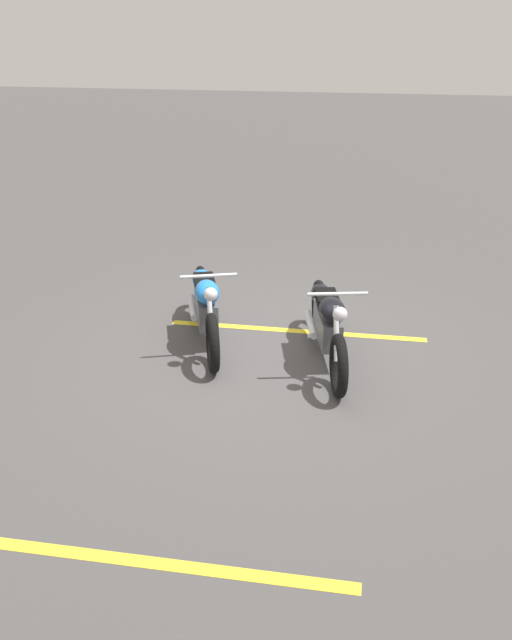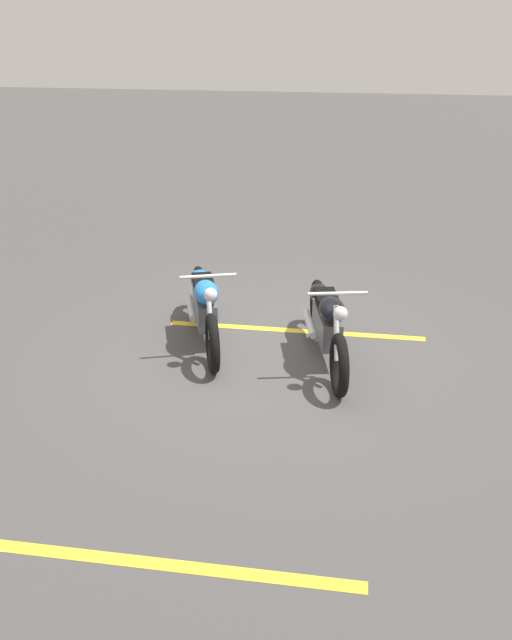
{
  "view_description": "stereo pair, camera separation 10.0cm",
  "coord_description": "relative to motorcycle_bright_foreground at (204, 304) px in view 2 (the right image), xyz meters",
  "views": [
    {
      "loc": [
        7.13,
        1.22,
        3.62
      ],
      "look_at": [
        0.53,
        0.0,
        0.65
      ],
      "focal_mm": 38.66,
      "sensor_mm": 36.0,
      "label": 1
    },
    {
      "loc": [
        7.15,
        1.12,
        3.62
      ],
      "look_at": [
        0.53,
        0.0,
        0.65
      ],
      "focal_mm": 38.66,
      "sensor_mm": 36.0,
      "label": 2
    }
  ],
  "objects": [
    {
      "name": "motorcycle_bright_foreground",
      "position": [
        0.0,
        0.0,
        0.0
      ],
      "size": [
        2.14,
        0.9,
        1.04
      ],
      "rotation": [
        0.0,
        0.0,
        0.33
      ],
      "color": "black",
      "rests_on": "ground"
    },
    {
      "name": "parking_stripe_mid",
      "position": [
        3.75,
        0.45,
        -0.46
      ],
      "size": [
        0.16,
        3.2,
        0.01
      ],
      "primitive_type": "cube",
      "rotation": [
        0.0,
        0.0,
        1.58
      ],
      "color": "yellow",
      "rests_on": "ground"
    },
    {
      "name": "parking_stripe_near",
      "position": [
        -0.41,
        1.06,
        -0.46
      ],
      "size": [
        0.16,
        3.2,
        0.01
      ],
      "primitive_type": "cube",
      "rotation": [
        0.0,
        0.0,
        1.58
      ],
      "color": "yellow",
      "rests_on": "ground"
    },
    {
      "name": "motorcycle_dark_foreground",
      "position": [
        0.26,
        1.48,
        0.0
      ],
      "size": [
        2.2,
        0.78,
        1.04
      ],
      "rotation": [
        0.0,
        0.0,
        0.23
      ],
      "color": "black",
      "rests_on": "ground"
    },
    {
      "name": "ground_plane",
      "position": [
        0.26,
        0.76,
        -0.46
      ],
      "size": [
        60.0,
        60.0,
        0.0
      ],
      "primitive_type": "plane",
      "color": "#474444"
    }
  ]
}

